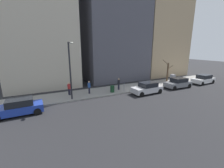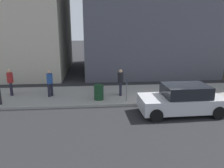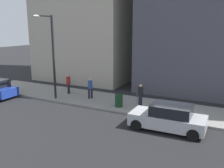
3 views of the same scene
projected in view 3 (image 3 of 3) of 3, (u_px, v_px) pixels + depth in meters
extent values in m
plane|color=#232326|center=(168.00, 122.00, 15.51)|extent=(120.00, 120.00, 0.00)
cube|color=gray|center=(176.00, 111.00, 17.22)|extent=(4.00, 36.00, 0.15)
cube|color=#B7B7BC|center=(167.00, 120.00, 14.18)|extent=(1.89, 4.24, 0.70)
cube|color=black|center=(171.00, 110.00, 13.95)|extent=(1.65, 2.24, 0.60)
cylinder|color=black|center=(136.00, 125.00, 14.16)|extent=(0.23, 0.64, 0.64)
cylinder|color=black|center=(146.00, 116.00, 15.65)|extent=(0.23, 0.64, 0.64)
cylinder|color=black|center=(193.00, 135.00, 12.83)|extent=(0.23, 0.64, 0.64)
cylinder|color=black|center=(198.00, 124.00, 14.32)|extent=(0.23, 0.64, 0.64)
cylinder|color=black|center=(14.00, 93.00, 21.06)|extent=(0.23, 0.64, 0.64)
cylinder|color=slate|center=(137.00, 104.00, 16.78)|extent=(0.07, 0.07, 1.05)
cube|color=#2D333D|center=(137.00, 95.00, 16.63)|extent=(0.14, 0.10, 0.30)
cylinder|color=black|center=(54.00, 58.00, 19.44)|extent=(0.18, 0.18, 6.50)
cylinder|color=black|center=(44.00, 16.00, 18.05)|extent=(1.60, 0.10, 0.10)
ellipsoid|color=beige|center=(36.00, 16.00, 17.37)|extent=(0.56, 0.32, 0.20)
cylinder|color=#14381E|center=(119.00, 101.00, 17.90)|extent=(0.56, 0.56, 0.90)
cylinder|color=#1E1E2D|center=(139.00, 102.00, 17.80)|extent=(0.16, 0.16, 0.82)
cylinder|color=#1E1E2D|center=(141.00, 101.00, 17.99)|extent=(0.16, 0.16, 0.82)
cylinder|color=black|center=(141.00, 91.00, 17.74)|extent=(0.36, 0.36, 0.62)
sphere|color=tan|center=(141.00, 86.00, 17.65)|extent=(0.22, 0.22, 0.22)
cylinder|color=#1E1E2D|center=(89.00, 94.00, 19.95)|extent=(0.16, 0.16, 0.82)
cylinder|color=#1E1E2D|center=(92.00, 93.00, 20.06)|extent=(0.16, 0.16, 0.82)
cylinder|color=#23478C|center=(90.00, 85.00, 19.84)|extent=(0.36, 0.36, 0.62)
sphere|color=tan|center=(90.00, 80.00, 19.75)|extent=(0.22, 0.22, 0.22)
cylinder|color=#1E1E2D|center=(68.00, 89.00, 21.40)|extent=(0.16, 0.16, 0.82)
cylinder|color=#1E1E2D|center=(69.00, 88.00, 21.63)|extent=(0.16, 0.16, 0.82)
cylinder|color=#A52323|center=(68.00, 81.00, 21.36)|extent=(0.36, 0.36, 0.62)
sphere|color=tan|center=(68.00, 76.00, 21.26)|extent=(0.22, 0.22, 0.22)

